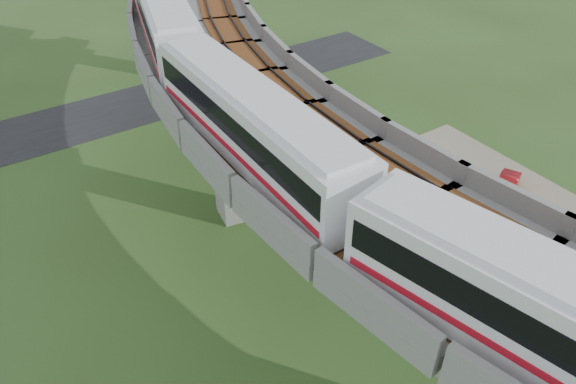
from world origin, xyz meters
The scene contains 15 objects.
ground centered at (0.00, 0.00, 0.00)m, with size 160.00×160.00×0.00m, color #334B1E.
dirt_lot centered at (14.00, -2.00, 0.02)m, with size 18.00×26.00×0.04m, color gray.
asphalt_road centered at (0.00, 30.00, 0.01)m, with size 60.00×8.00×0.03m, color #232326.
viaduct centered at (3.84, 0.00, 9.05)m, with size 19.58×73.98×11.40m.
metro_train centered at (0.95, 8.46, 12.31)m, with size 15.12×60.68×3.64m.
fence centered at (9.75, 0.00, 0.75)m, with size 3.87×38.73×1.50m.
tree_0 centered at (12.55, 23.12, 1.97)m, with size 2.85×2.85×3.18m.
tree_1 centered at (9.39, 17.77, 2.18)m, with size 2.79×2.79×3.37m.
tree_2 centered at (7.85, 13.98, 2.16)m, with size 2.43×2.43×3.20m.
tree_3 centered at (7.00, 6.92, 2.09)m, with size 2.91×2.91×3.33m.
tree_4 centered at (7.24, 1.03, 1.72)m, with size 1.96×1.96×2.55m.
tree_5 centered at (7.06, -4.79, 2.09)m, with size 3.15×3.15×3.43m.
tree_6 centered at (6.84, -10.30, 1.68)m, with size 2.18×2.18×2.61m.
car_red centered at (18.86, 1.39, 0.68)m, with size 1.35×3.88×1.28m, color #A20F13.
car_dark centered at (10.65, 8.68, 0.72)m, with size 1.92×4.72×1.37m, color black.
Camera 1 is at (-13.32, -17.48, 24.85)m, focal length 35.00 mm.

